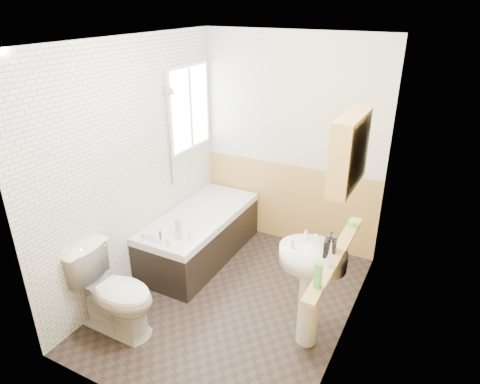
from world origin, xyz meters
name	(u,v)px	position (x,y,z in m)	size (l,w,h in m)	color
floor	(233,300)	(0.00, 0.00, 0.00)	(2.80, 2.80, 0.00)	black
ceiling	(231,40)	(0.00, 0.00, 2.50)	(2.80, 2.80, 0.00)	white
wall_back	(290,144)	(0.00, 1.41, 1.25)	(2.20, 0.02, 2.50)	beige
wall_front	(125,269)	(0.00, -1.41, 1.25)	(2.20, 0.02, 2.50)	beige
wall_left	(135,167)	(-1.11, 0.00, 1.25)	(0.02, 2.80, 2.50)	beige
wall_right	(357,215)	(1.11, 0.00, 1.25)	(0.02, 2.80, 2.50)	beige
wainscot_right	(344,292)	(1.09, 0.00, 0.50)	(0.01, 2.80, 1.00)	tan
wainscot_front	(139,356)	(0.00, -1.39, 0.50)	(2.20, 0.01, 1.00)	tan
wainscot_back	(287,203)	(0.00, 1.39, 0.50)	(2.20, 0.01, 1.00)	tan
tile_cladding_left	(137,167)	(-1.09, 0.00, 1.25)	(0.01, 2.80, 2.50)	white
tile_return_back	(234,95)	(-0.73, 1.39, 1.75)	(0.75, 0.01, 1.50)	white
window	(190,108)	(-1.06, 0.95, 1.65)	(0.03, 0.79, 0.99)	white
bathtub	(200,234)	(-0.73, 0.55, 0.29)	(0.70, 1.62, 0.70)	black
shower_riser	(169,122)	(-1.04, 0.51, 1.60)	(0.11, 0.08, 1.27)	silver
toilet	(114,292)	(-0.76, -0.83, 0.40)	(0.46, 0.82, 0.80)	white
sink	(311,277)	(0.84, -0.18, 0.68)	(0.56, 0.45, 1.08)	white
pine_shelf	(336,255)	(1.04, -0.25, 1.00)	(0.10, 1.32, 0.03)	tan
medicine_cabinet	(349,151)	(1.01, -0.07, 1.78)	(0.15, 0.61, 0.55)	tan
foam_can	(318,275)	(1.04, -0.71, 1.11)	(0.06, 0.06, 0.19)	#59C647
green_bottle	(330,252)	(1.04, -0.43, 1.13)	(0.05, 0.05, 0.23)	silver
black_jar	(352,223)	(1.04, 0.24, 1.04)	(0.08, 0.08, 0.05)	#59C647
soap_bottle	(330,251)	(0.98, -0.22, 1.01)	(0.09, 0.21, 0.10)	black
clear_bottle	(293,244)	(0.69, -0.25, 1.00)	(0.03, 0.03, 0.09)	silver
blue_gel	(179,229)	(-0.62, -0.01, 0.67)	(0.06, 0.04, 0.22)	silver
cream_jar	(146,235)	(-0.93, -0.14, 0.59)	(0.09, 0.09, 0.05)	silver
orange_bottle	(189,236)	(-0.51, 0.03, 0.60)	(0.03, 0.03, 0.08)	silver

